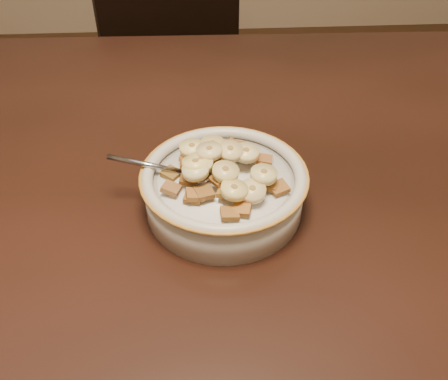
{
  "coord_description": "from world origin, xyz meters",
  "views": [
    {
      "loc": [
        0.18,
        -0.55,
        1.18
      ],
      "look_at": [
        0.2,
        -0.08,
        0.78
      ],
      "focal_mm": 40.0,
      "sensor_mm": 36.0,
      "label": 1
    }
  ],
  "objects": [
    {
      "name": "banana_slice_9",
      "position": [
        0.2,
        -0.11,
        0.83
      ],
      "size": [
        0.04,
        0.04,
        0.01
      ],
      "primitive_type": "cylinder",
      "rotation": [
        0.1,
        0.08,
        0.52
      ],
      "color": "tan",
      "rests_on": "milk"
    },
    {
      "name": "cereal_square_3",
      "position": [
        0.22,
        -0.03,
        0.81
      ],
      "size": [
        0.03,
        0.03,
        0.01
      ],
      "primitive_type": "cube",
      "rotation": [
        -0.18,
        0.13,
        2.72
      ],
      "color": "brown",
      "rests_on": "milk"
    },
    {
      "name": "banana_slice_8",
      "position": [
        0.19,
        -0.07,
        0.83
      ],
      "size": [
        0.04,
        0.04,
        0.01
      ],
      "primitive_type": "cylinder",
      "rotation": [
        -0.06,
        -0.05,
        0.33
      ],
      "color": "#DBC586",
      "rests_on": "milk"
    },
    {
      "name": "cereal_square_22",
      "position": [
        0.16,
        -0.09,
        0.81
      ],
      "size": [
        0.02,
        0.02,
        0.01
      ],
      "primitive_type": "cube",
      "rotation": [
        -0.03,
        0.06,
        2.93
      ],
      "color": "brown",
      "rests_on": "milk"
    },
    {
      "name": "cereal_square_12",
      "position": [
        0.21,
        -0.15,
        0.8
      ],
      "size": [
        0.02,
        0.02,
        0.01
      ],
      "primitive_type": "cube",
      "rotation": [
        0.08,
        0.06,
        1.62
      ],
      "color": "brown",
      "rests_on": "milk"
    },
    {
      "name": "banana_slice_7",
      "position": [
        0.19,
        -0.05,
        0.82
      ],
      "size": [
        0.04,
        0.04,
        0.01
      ],
      "primitive_type": "cylinder",
      "rotation": [
        0.05,
        -0.12,
        1.34
      ],
      "color": "#D0BE7C",
      "rests_on": "milk"
    },
    {
      "name": "cereal_square_15",
      "position": [
        0.17,
        -0.12,
        0.81
      ],
      "size": [
        0.02,
        0.02,
        0.01
      ],
      "primitive_type": "cube",
      "rotation": [
        0.14,
        0.05,
        1.67
      ],
      "color": "brown",
      "rests_on": "milk"
    },
    {
      "name": "cereal_square_16",
      "position": [
        0.24,
        -0.05,
        0.81
      ],
      "size": [
        0.03,
        0.03,
        0.01
      ],
      "primitive_type": "cube",
      "rotation": [
        0.09,
        -0.13,
        0.57
      ],
      "color": "brown",
      "rests_on": "milk"
    },
    {
      "name": "cereal_square_4",
      "position": [
        0.16,
        -0.06,
        0.81
      ],
      "size": [
        0.02,
        0.02,
        0.01
      ],
      "primitive_type": "cube",
      "rotation": [
        0.25,
        0.07,
        1.61
      ],
      "color": "#95561B",
      "rests_on": "milk"
    },
    {
      "name": "cereal_square_23",
      "position": [
        0.25,
        -0.08,
        0.81
      ],
      "size": [
        0.03,
        0.03,
        0.01
      ],
      "primitive_type": "cube",
      "rotation": [
        -0.03,
        -0.01,
        0.92
      ],
      "color": "brown",
      "rests_on": "milk"
    },
    {
      "name": "banana_slice_0",
      "position": [
        0.23,
        -0.06,
        0.82
      ],
      "size": [
        0.04,
        0.04,
        0.01
      ],
      "primitive_type": "cylinder",
      "rotation": [
        0.08,
        -0.01,
        1.14
      ],
      "color": "#FBE2A1",
      "rests_on": "milk"
    },
    {
      "name": "table",
      "position": [
        0.0,
        0.0,
        0.73
      ],
      "size": [
        1.42,
        0.93,
        0.04
      ],
      "primitive_type": "cube",
      "rotation": [
        0.0,
        0.0,
        -0.02
      ],
      "color": "black",
      "rests_on": "floor"
    },
    {
      "name": "cereal_square_6",
      "position": [
        0.18,
        -0.05,
        0.81
      ],
      "size": [
        0.03,
        0.03,
        0.01
      ],
      "primitive_type": "cube",
      "rotation": [
        0.05,
        -0.01,
        2.61
      ],
      "color": "#905C1E",
      "rests_on": "milk"
    },
    {
      "name": "cereal_square_5",
      "position": [
        0.22,
        -0.02,
        0.8
      ],
      "size": [
        0.03,
        0.03,
        0.01
      ],
      "primitive_type": "cube",
      "rotation": [
        -0.16,
        -0.11,
        0.53
      ],
      "color": "brown",
      "rests_on": "milk"
    },
    {
      "name": "banana_slice_11",
      "position": [
        0.17,
        -0.1,
        0.83
      ],
      "size": [
        0.04,
        0.04,
        0.01
      ],
      "primitive_type": "cylinder",
      "rotation": [
        -0.04,
        -0.08,
        0.77
      ],
      "color": "#F4E399",
      "rests_on": "milk"
    },
    {
      "name": "cereal_square_1",
      "position": [
        0.22,
        -0.15,
        0.81
      ],
      "size": [
        0.02,
        0.02,
        0.01
      ],
      "primitive_type": "cube",
      "rotation": [
        -0.08,
        0.13,
        2.89
      ],
      "color": "#975B24",
      "rests_on": "milk"
    },
    {
      "name": "cereal_square_17",
      "position": [
        0.16,
        -0.06,
        0.81
      ],
      "size": [
        0.02,
        0.02,
        0.01
      ],
      "primitive_type": "cube",
      "rotation": [
        0.02,
        -0.12,
        1.56
      ],
      "color": "brown",
      "rests_on": "milk"
    },
    {
      "name": "cereal_square_13",
      "position": [
        0.19,
        -0.08,
        0.82
      ],
      "size": [
        0.02,
        0.02,
        0.01
      ],
      "primitive_type": "cube",
      "rotation": [
        -0.16,
        0.01,
        3.09
      ],
      "color": "brown",
      "rests_on": "milk"
    },
    {
      "name": "cereal_square_8",
      "position": [
        0.14,
        -0.07,
        0.8
      ],
      "size": [
        0.03,
        0.03,
        0.01
      ],
      "primitive_type": "cube",
      "rotation": [
        0.01,
        -0.1,
        2.5
      ],
      "color": "brown",
      "rests_on": "milk"
    },
    {
      "name": "milk",
      "position": [
        0.2,
        -0.08,
        0.8
      ],
      "size": [
        0.16,
        0.16,
        0.0
      ],
      "primitive_type": "cylinder",
      "color": "white",
      "rests_on": "cereal_bowl"
    },
    {
      "name": "cereal_square_20",
      "position": [
        0.24,
        -0.12,
        0.81
      ],
      "size": [
        0.02,
        0.02,
        0.01
      ],
      "primitive_type": "cube",
      "rotation": [
        -0.19,
        -0.03,
        3.0
      ],
      "color": "olive",
      "rests_on": "milk"
    },
    {
      "name": "cereal_square_24",
      "position": [
        0.22,
        -0.04,
        0.81
      ],
      "size": [
        0.03,
        0.03,
        0.01
      ],
      "primitive_type": "cube",
      "rotation": [
        -0.05,
        -0.04,
        2.48
      ],
      "color": "brown",
      "rests_on": "milk"
    },
    {
      "name": "cereal_square_7",
      "position": [
        0.17,
        -0.12,
        0.8
      ],
      "size": [
        0.02,
        0.02,
        0.01
      ],
      "primitive_type": "cube",
      "rotation": [
        -0.02,
        0.03,
        1.32
      ],
      "color": "brown",
      "rests_on": "milk"
    },
    {
      "name": "cereal_square_10",
      "position": [
        0.14,
        -0.11,
        0.81
      ],
      "size": [
        0.03,
        0.03,
        0.01
      ],
      "primitive_type": "cube",
      "rotation": [
        0.23,
        0.15,
        1.24
      ],
      "color": "#905E32",
      "rests_on": "milk"
    },
    {
      "name": "banana_slice_1",
      "position": [
        0.17,
        -0.05,
        0.82
      ],
      "size": [
        0.04,
        0.04,
        0.01
      ],
      "primitive_type": "cylinder",
      "rotation": [
        0.0,
        0.02,
        2.85
      ],
      "color": "#FDEAA2",
      "rests_on": "milk"
    },
    {
      "name": "banana_slice_6",
      "position": [
        0.23,
        -0.13,
        0.82
      ],
      "size": [
        0.04,
        0.04,
        0.02
      ],
      "primitive_type": "cylinder",
      "rotation": [
        0.11,
        -0.14,
        1.08
      ],
      "color": "beige",
      "rests_on": "milk"
    },
    {
      "name": "cereal_bowl",
      "position": [
        0.2,
        -0.08,
        0.77
      ],
      "size": [
        0.19,
        0.19,
        0.05
      ],
      "primitive_type": "cylinder",
      "color": "#ADA8A0",
      "rests_on": "table"
    },
    {
      "name": "cereal_square_9",
      "position": [
        0.25,
        -0.09,
        0.81
      ],
      "size": [
        0.03,
        0.03,
        0.01
      ],
      "primitive_type": "cube",
      "rotation": [
        -0.08,
        0.06,
        1.09
      ],
      "color": "brown",
      "rests_on": "milk"
    },
    {
      "name": "cereal_square_21",
      "position": [
        0.17,
        -0.07,
        0.81
      ],
      "size": [
        0.03,
        0.03,
        0.01
      ],
      "primitive_type": "cube",
      "rotation": [
        -0.08,
        -0.04,
        0.5
      ],
      "color": "brown",
      "rests_on": "milk"
    },
    {
      "name": "cereal_square_19",
      "position": [
        0.18,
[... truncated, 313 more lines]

